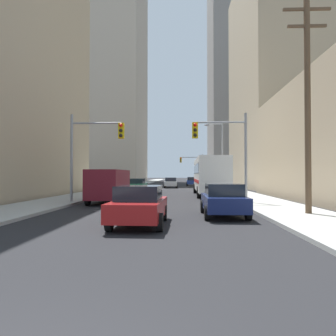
% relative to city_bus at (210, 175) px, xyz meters
% --- Properties ---
extents(sidewalk_left, '(3.73, 160.00, 0.15)m').
position_rel_city_bus_xyz_m(sidewalk_left, '(-11.26, 22.93, -1.85)').
color(sidewalk_left, '#9E9E99').
rests_on(sidewalk_left, ground).
extents(sidewalk_right, '(3.73, 160.00, 0.15)m').
position_rel_city_bus_xyz_m(sidewalk_right, '(2.90, 22.93, -1.85)').
color(sidewalk_right, '#9E9E99').
rests_on(sidewalk_right, ground).
extents(city_bus, '(2.67, 11.52, 3.40)m').
position_rel_city_bus_xyz_m(city_bus, '(0.00, 0.00, 0.00)').
color(city_bus, silver).
rests_on(city_bus, ground).
extents(cargo_van_maroon, '(2.16, 5.22, 2.26)m').
position_rel_city_bus_xyz_m(cargo_van_maroon, '(-7.53, -7.97, -0.64)').
color(cargo_van_maroon, maroon).
rests_on(cargo_van_maroon, ground).
extents(sedan_red, '(1.95, 4.25, 1.52)m').
position_rel_city_bus_xyz_m(sedan_red, '(-4.21, -17.28, -1.16)').
color(sedan_red, maroon).
rests_on(sedan_red, ground).
extents(sedan_navy, '(1.95, 4.20, 1.52)m').
position_rel_city_bus_xyz_m(sedan_navy, '(-0.66, -14.50, -1.16)').
color(sedan_navy, '#141E4C').
rests_on(sedan_navy, ground).
extents(sedan_green, '(1.95, 4.26, 1.52)m').
position_rel_city_bus_xyz_m(sedan_green, '(-7.53, 5.77, -1.16)').
color(sedan_green, '#195938').
rests_on(sedan_green, ground).
extents(sedan_silver, '(1.95, 4.23, 1.52)m').
position_rel_city_bus_xyz_m(sedan_silver, '(-4.16, 17.55, -1.16)').
color(sedan_silver, '#B7BABF').
rests_on(sedan_silver, ground).
extents(sedan_blue, '(1.95, 4.22, 1.52)m').
position_rel_city_bus_xyz_m(sedan_blue, '(-0.73, 26.63, -1.16)').
color(sedan_blue, navy).
rests_on(sedan_blue, ground).
extents(traffic_signal_near_left, '(3.64, 0.44, 6.00)m').
position_rel_city_bus_xyz_m(traffic_signal_near_left, '(-8.44, -8.36, 2.11)').
color(traffic_signal_near_left, gray).
rests_on(traffic_signal_near_left, ground).
extents(traffic_signal_near_right, '(3.61, 0.44, 6.00)m').
position_rel_city_bus_xyz_m(traffic_signal_near_right, '(0.10, -8.36, 2.11)').
color(traffic_signal_near_right, gray).
rests_on(traffic_signal_near_right, ground).
extents(traffic_signal_far_right, '(4.62, 0.44, 6.00)m').
position_rel_city_bus_xyz_m(traffic_signal_far_right, '(-0.37, 33.70, 2.15)').
color(traffic_signal_far_right, gray).
rests_on(traffic_signal_far_right, ground).
extents(utility_pole_right, '(2.20, 0.28, 10.30)m').
position_rel_city_bus_xyz_m(utility_pole_right, '(3.27, -14.38, 3.50)').
color(utility_pole_right, brown).
rests_on(utility_pole_right, ground).
extents(street_lamp_right, '(1.98, 0.32, 7.50)m').
position_rel_city_bus_xyz_m(street_lamp_right, '(1.44, 4.26, 2.56)').
color(street_lamp_right, gray).
rests_on(street_lamp_right, ground).
extents(building_left_far_tower, '(17.16, 25.63, 68.07)m').
position_rel_city_bus_xyz_m(building_left_far_tower, '(-22.02, 59.06, 32.10)').
color(building_left_far_tower, '#B7A893').
rests_on(building_left_far_tower, ground).
extents(building_right_mid_block, '(15.35, 22.33, 32.53)m').
position_rel_city_bus_xyz_m(building_right_mid_block, '(13.83, 17.95, 14.34)').
color(building_right_mid_block, tan).
rests_on(building_right_mid_block, ground).
extents(building_right_far_highrise, '(15.47, 20.72, 73.54)m').
position_rel_city_bus_xyz_m(building_right_far_highrise, '(13.64, 64.17, 34.84)').
color(building_right_far_highrise, gray).
rests_on(building_right_far_highrise, ground).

